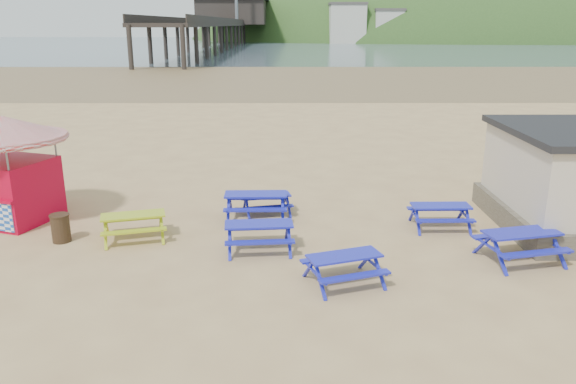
{
  "coord_description": "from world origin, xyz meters",
  "views": [
    {
      "loc": [
        0.05,
        -15.68,
        6.15
      ],
      "look_at": [
        0.11,
        1.5,
        1.0
      ],
      "focal_mm": 35.0,
      "sensor_mm": 36.0,
      "label": 1
    }
  ],
  "objects_px": {
    "litter_bin": "(61,228)",
    "picnic_table_blue_a": "(256,206)",
    "picnic_table_blue_b": "(267,204)",
    "ice_cream_kiosk": "(8,156)",
    "picnic_table_yellow": "(134,227)"
  },
  "relations": [
    {
      "from": "picnic_table_blue_a",
      "to": "litter_bin",
      "type": "relative_size",
      "value": 2.45
    },
    {
      "from": "ice_cream_kiosk",
      "to": "litter_bin",
      "type": "height_order",
      "value": "ice_cream_kiosk"
    },
    {
      "from": "picnic_table_blue_b",
      "to": "litter_bin",
      "type": "relative_size",
      "value": 2.19
    },
    {
      "from": "picnic_table_blue_a",
      "to": "litter_bin",
      "type": "height_order",
      "value": "picnic_table_blue_a"
    },
    {
      "from": "picnic_table_blue_a",
      "to": "ice_cream_kiosk",
      "type": "relative_size",
      "value": 0.42
    },
    {
      "from": "ice_cream_kiosk",
      "to": "picnic_table_blue_b",
      "type": "bearing_deg",
      "value": 23.84
    },
    {
      "from": "picnic_table_blue_a",
      "to": "picnic_table_blue_b",
      "type": "height_order",
      "value": "picnic_table_blue_a"
    },
    {
      "from": "picnic_table_blue_b",
      "to": "ice_cream_kiosk",
      "type": "xyz_separation_m",
      "value": [
        -8.15,
        -0.68,
        1.82
      ]
    },
    {
      "from": "picnic_table_blue_a",
      "to": "picnic_table_blue_b",
      "type": "bearing_deg",
      "value": 53.14
    },
    {
      "from": "ice_cream_kiosk",
      "to": "litter_bin",
      "type": "bearing_deg",
      "value": -21.27
    },
    {
      "from": "litter_bin",
      "to": "picnic_table_blue_a",
      "type": "bearing_deg",
      "value": 20.23
    },
    {
      "from": "picnic_table_yellow",
      "to": "ice_cream_kiosk",
      "type": "relative_size",
      "value": 0.44
    },
    {
      "from": "picnic_table_blue_a",
      "to": "picnic_table_yellow",
      "type": "relative_size",
      "value": 0.95
    },
    {
      "from": "ice_cream_kiosk",
      "to": "picnic_table_yellow",
      "type": "bearing_deg",
      "value": -2.07
    },
    {
      "from": "picnic_table_yellow",
      "to": "litter_bin",
      "type": "bearing_deg",
      "value": 170.61
    }
  ]
}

